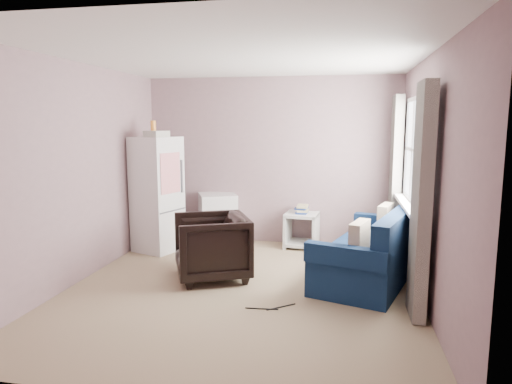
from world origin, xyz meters
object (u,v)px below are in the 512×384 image
fridge (157,193)px  armchair (212,243)px  side_table (302,227)px  washing_machine (218,217)px  sofa (373,254)px

fridge → armchair: bearing=-22.9°
armchair → fridge: bearing=-157.2°
fridge → side_table: size_ratio=2.92×
washing_machine → sofa: size_ratio=0.37×
fridge → sofa: 3.09m
armchair → fridge: 1.55m
armchair → washing_machine: 1.63m
fridge → sofa: (2.96, -0.71, -0.52)m
fridge → washing_machine: size_ratio=2.46×
washing_machine → side_table: bearing=-26.1°
fridge → sofa: bearing=6.4°
side_table → sofa: (0.95, -1.25, 0.01)m
side_table → sofa: bearing=-52.9°
armchair → side_table: (0.92, 1.55, -0.12)m
fridge → washing_machine: bearing=58.3°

